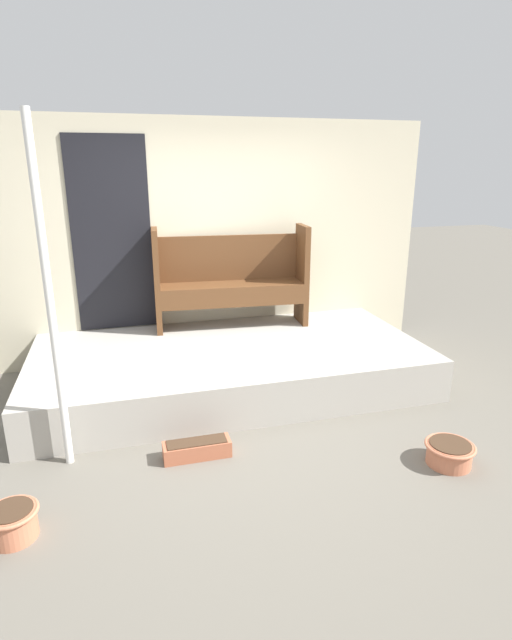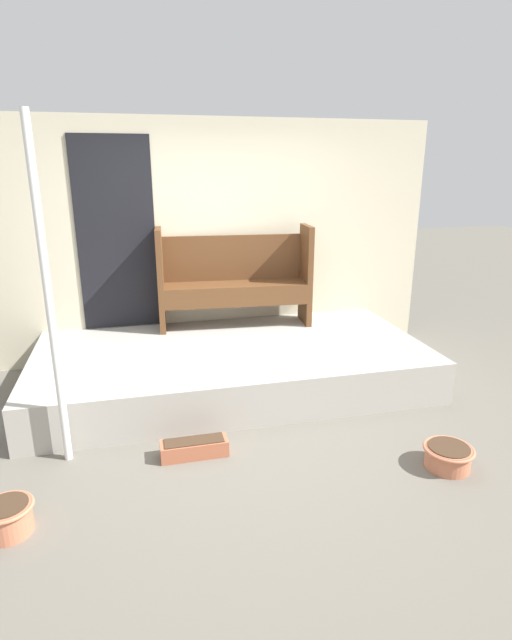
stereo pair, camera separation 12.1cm
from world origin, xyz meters
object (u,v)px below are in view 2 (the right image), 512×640
Objects in this scene: flower_pot_left at (8,517)px; planter_box_rect at (194,448)px; flower_pot_middle at (448,456)px; support_post at (49,302)px; bench at (235,275)px.

flower_pot_left is 0.62× the size of planter_box_rect.
flower_pot_middle is 1.88m from planter_box_rect.
flower_pot_left reaches higher than planter_box_rect.
flower_pot_left is 2.96m from flower_pot_middle.
planter_box_rect is at bearing 25.37° from flower_pot_left.
planter_box_rect is (1.18, 0.56, -0.04)m from flower_pot_left.
flower_pot_middle is at bearing -18.35° from planter_box_rect.
planter_box_rect is (-1.78, 0.59, -0.03)m from flower_pot_middle.
flower_pot_left is (-0.26, -0.75, -1.12)m from support_post.
bench reaches higher than flower_pot_middle.
support_post is 1.50m from planter_box_rect.
support_post is at bearing -129.41° from bench.
planter_box_rect is at bearing 161.65° from flower_pot_middle.
flower_pot_left reaches higher than flower_pot_middle.
bench is (1.63, 1.71, -0.26)m from support_post.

